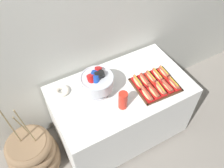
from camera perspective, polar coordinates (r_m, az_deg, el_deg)
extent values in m
plane|color=gray|center=(2.92, 1.82, -10.94)|extent=(10.00, 10.00, 0.00)
cube|color=beige|center=(2.25, -3.70, 15.82)|extent=(6.00, 0.10, 2.60)
cube|color=white|center=(2.58, 2.04, -6.37)|extent=(1.35, 0.79, 0.74)
cylinder|color=black|center=(3.01, 14.09, -9.97)|extent=(0.05, 0.05, 0.04)
cylinder|color=black|center=(2.94, -10.76, -11.03)|extent=(0.05, 0.05, 0.04)
cylinder|color=black|center=(3.23, 7.99, -2.67)|extent=(0.05, 0.05, 0.04)
cylinder|color=#896B4C|center=(2.64, -18.43, -15.51)|extent=(0.36, 0.36, 0.48)
torus|color=#896B4C|center=(2.80, -17.52, -17.13)|extent=(0.51, 0.51, 0.11)
torus|color=#896B4C|center=(2.70, -18.12, -16.08)|extent=(0.52, 0.52, 0.11)
torus|color=#896B4C|center=(2.59, -18.76, -14.93)|extent=(0.49, 0.49, 0.11)
torus|color=#896B4C|center=(2.49, -19.44, -13.69)|extent=(0.45, 0.45, 0.11)
cylinder|color=#937F56|center=(2.25, -23.02, -9.45)|extent=(0.03, 0.01, 0.53)
cylinder|color=#937F56|center=(2.20, -19.96, -9.68)|extent=(0.05, 0.02, 0.53)
cylinder|color=#937F56|center=(2.31, -20.83, -9.31)|extent=(0.06, 0.06, 0.39)
cube|color=#472B19|center=(2.34, 10.33, -0.25)|extent=(0.42, 0.38, 0.01)
cube|color=#472B19|center=(2.26, 12.69, -3.10)|extent=(0.41, 0.04, 0.01)
cube|color=#472B19|center=(2.43, 8.18, 2.62)|extent=(0.41, 0.04, 0.01)
cube|color=#472B19|center=(2.26, 6.23, -1.76)|extent=(0.04, 0.36, 0.01)
cube|color=#472B19|center=(2.43, 14.18, 1.38)|extent=(0.04, 0.36, 0.01)
cube|color=#B21414|center=(2.23, 8.29, -2.75)|extent=(0.08, 0.18, 0.02)
ellipsoid|color=#E0BC7F|center=(2.21, 8.35, -2.40)|extent=(0.06, 0.17, 0.04)
cylinder|color=#A8563D|center=(2.20, 8.38, -2.21)|extent=(0.04, 0.16, 0.03)
cylinder|color=red|center=(2.19, 8.43, -1.97)|extent=(0.02, 0.14, 0.01)
cube|color=red|center=(2.26, 9.91, -2.08)|extent=(0.07, 0.17, 0.02)
ellipsoid|color=tan|center=(2.24, 9.98, -1.73)|extent=(0.06, 0.16, 0.04)
cylinder|color=brown|center=(2.23, 10.02, -1.53)|extent=(0.04, 0.16, 0.03)
cylinder|color=red|center=(2.22, 10.07, -1.30)|extent=(0.01, 0.13, 0.01)
cube|color=red|center=(2.29, 11.47, -1.44)|extent=(0.08, 0.17, 0.02)
ellipsoid|color=tan|center=(2.28, 11.56, -1.06)|extent=(0.07, 0.16, 0.04)
cylinder|color=#A8563D|center=(2.27, 11.61, -0.85)|extent=(0.05, 0.15, 0.03)
cylinder|color=yellow|center=(2.26, 11.67, -0.62)|extent=(0.02, 0.13, 0.01)
cube|color=red|center=(2.33, 13.00, -0.81)|extent=(0.06, 0.15, 0.02)
ellipsoid|color=tan|center=(2.31, 13.08, -0.48)|extent=(0.05, 0.14, 0.04)
cylinder|color=#9E4C38|center=(2.31, 13.13, -0.30)|extent=(0.03, 0.14, 0.03)
cylinder|color=red|center=(2.29, 13.20, -0.05)|extent=(0.01, 0.12, 0.01)
cube|color=red|center=(2.37, 14.47, -0.20)|extent=(0.06, 0.17, 0.02)
ellipsoid|color=#E0BC7F|center=(2.35, 14.57, 0.13)|extent=(0.05, 0.15, 0.04)
cylinder|color=brown|center=(2.34, 14.62, 0.31)|extent=(0.04, 0.16, 0.03)
cylinder|color=yellow|center=(2.33, 14.69, 0.55)|extent=(0.01, 0.13, 0.01)
cube|color=red|center=(2.32, 6.18, 0.12)|extent=(0.08, 0.18, 0.02)
ellipsoid|color=tan|center=(2.30, 6.22, 0.48)|extent=(0.07, 0.17, 0.04)
cylinder|color=#A8563D|center=(2.29, 6.25, 0.67)|extent=(0.04, 0.16, 0.03)
cylinder|color=yellow|center=(2.28, 6.27, 0.88)|extent=(0.02, 0.14, 0.01)
cube|color=#B21414|center=(2.34, 7.76, 0.73)|extent=(0.08, 0.18, 0.02)
ellipsoid|color=tan|center=(2.33, 7.81, 1.05)|extent=(0.07, 0.17, 0.04)
cylinder|color=#9E4C38|center=(2.32, 7.84, 1.23)|extent=(0.04, 0.15, 0.03)
cylinder|color=red|center=(2.31, 7.87, 1.45)|extent=(0.02, 0.13, 0.01)
cube|color=red|center=(2.38, 9.31, 1.31)|extent=(0.06, 0.16, 0.02)
ellipsoid|color=tan|center=(2.36, 9.37, 1.66)|extent=(0.05, 0.15, 0.04)
cylinder|color=#9E4C38|center=(2.35, 9.40, 1.86)|extent=(0.03, 0.15, 0.03)
cylinder|color=yellow|center=(2.34, 9.44, 2.08)|extent=(0.01, 0.13, 0.01)
cube|color=#B21414|center=(2.41, 10.81, 1.88)|extent=(0.07, 0.18, 0.02)
ellipsoid|color=beige|center=(2.40, 10.87, 2.20)|extent=(0.06, 0.17, 0.04)
cylinder|color=#9E4C38|center=(2.39, 10.91, 2.38)|extent=(0.04, 0.16, 0.03)
cylinder|color=yellow|center=(2.38, 10.95, 2.58)|extent=(0.02, 0.14, 0.01)
cube|color=red|center=(2.45, 12.27, 2.43)|extent=(0.06, 0.16, 0.02)
ellipsoid|color=beige|center=(2.43, 12.36, 2.81)|extent=(0.05, 0.15, 0.04)
cylinder|color=#9E4C38|center=(2.42, 12.40, 3.02)|extent=(0.04, 0.15, 0.03)
cylinder|color=yellow|center=(2.41, 12.46, 3.26)|extent=(0.01, 0.12, 0.01)
cylinder|color=silver|center=(2.25, -3.41, -1.89)|extent=(0.21, 0.21, 0.02)
cone|color=silver|center=(2.21, -3.46, -1.13)|extent=(0.07, 0.07, 0.08)
cylinder|color=silver|center=(2.14, -3.58, 0.50)|extent=(0.29, 0.29, 0.11)
torus|color=silver|center=(2.10, -3.65, 1.53)|extent=(0.30, 0.30, 0.02)
cylinder|color=black|center=(2.12, -2.53, 1.85)|extent=(0.09, 0.09, 0.14)
cylinder|color=red|center=(2.14, -3.30, 2.43)|extent=(0.11, 0.13, 0.14)
cylinder|color=#1E47B2|center=(2.12, -4.52, 1.63)|extent=(0.12, 0.11, 0.14)
cylinder|color=red|center=(2.08, -4.84, 0.66)|extent=(0.10, 0.13, 0.15)
cylinder|color=#1E47B2|center=(2.08, -3.89, 0.63)|extent=(0.10, 0.11, 0.15)
cylinder|color=black|center=(2.10, -3.41, 1.33)|extent=(0.11, 0.10, 0.13)
cylinder|color=red|center=(2.11, 2.60, -4.53)|extent=(0.08, 0.08, 0.10)
cylinder|color=red|center=(2.10, 2.62, -4.22)|extent=(0.08, 0.08, 0.10)
cylinder|color=red|center=(2.08, 2.63, -3.91)|extent=(0.08, 0.08, 0.10)
cylinder|color=red|center=(2.07, 2.65, -3.60)|extent=(0.08, 0.08, 0.10)
cylinder|color=red|center=(2.05, 2.67, -3.28)|extent=(0.08, 0.08, 0.10)
torus|color=silver|center=(2.29, -11.93, -1.64)|extent=(0.14, 0.14, 0.04)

